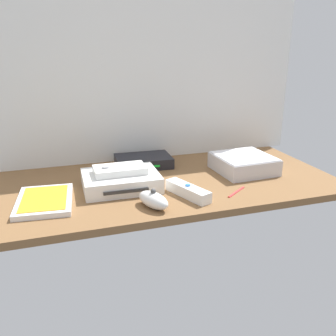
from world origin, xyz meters
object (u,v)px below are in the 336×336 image
remote_classic_pad (120,170)px  mini_computer (244,163)px  remote_nunchuk (153,200)px  stylus_pen (236,191)px  game_console (121,181)px  game_case (45,201)px  network_router (143,161)px  remote_wand (188,191)px

remote_classic_pad → mini_computer: bearing=2.6°
remote_nunchuk → stylus_pen: remote_nunchuk is taller
game_console → remote_nunchuk: bearing=-70.0°
remote_nunchuk → remote_classic_pad: remote_classic_pad is taller
game_console → mini_computer: size_ratio=1.20×
game_case → remote_classic_pad: remote_classic_pad is taller
network_router → remote_nunchuk: bearing=-97.8°
game_console → remote_nunchuk: remote_nunchuk is taller
game_case → network_router: (31.69, 21.42, 0.94)cm
remote_nunchuk → game_case: bearing=132.9°
game_case → stylus_pen: 51.08cm
game_case → stylus_pen: game_case is taller
game_case → remote_wand: size_ratio=1.34×
network_router → stylus_pen: network_router is taller
mini_computer → network_router: (-29.06, 14.89, -0.94)cm
game_console → remote_classic_pad: size_ratio=1.48×
remote_wand → mini_computer: bearing=8.8°
stylus_pen → remote_classic_pad: bearing=156.0°
mini_computer → game_case: size_ratio=0.88×
game_console → mini_computer: mini_computer is taller
remote_wand → game_case: bearing=148.8°
network_router → remote_wand: same height
remote_wand → stylus_pen: 13.86cm
mini_computer → remote_nunchuk: mini_computer is taller
remote_nunchuk → game_console: bearing=84.3°
mini_computer → remote_nunchuk: size_ratio=1.63×
remote_nunchuk → remote_classic_pad: size_ratio=0.76×
network_router → game_console: bearing=-120.3°
game_case → remote_wand: (36.63, -6.96, 0.75)cm
network_router → remote_wand: size_ratio=1.22×
mini_computer → game_case: mini_computer is taller
mini_computer → network_router: 32.67cm
mini_computer → remote_classic_pad: bearing=-177.3°
remote_nunchuk → remote_wand: bearing=-3.7°
network_router → remote_classic_pad: bearing=-121.1°
mini_computer → remote_wand: bearing=-150.8°
game_case → mini_computer: bearing=11.6°
remote_wand → stylus_pen: remote_wand is taller
remote_wand → stylus_pen: bearing=-27.2°
remote_wand → network_router: bearing=79.4°
remote_nunchuk → stylus_pen: 24.60cm
game_case → remote_wand: bearing=-5.3°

